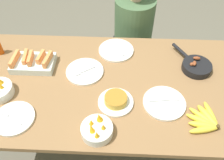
{
  "coord_description": "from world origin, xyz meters",
  "views": [
    {
      "loc": [
        0.05,
        -1.02,
        1.92
      ],
      "look_at": [
        0.0,
        0.0,
        0.79
      ],
      "focal_mm": 38.0,
      "sensor_mm": 36.0,
      "label": 1
    }
  ],
  "objects_px": {
    "banana_bunch": "(205,121)",
    "empty_plate_mid_edge": "(85,71)",
    "melon_tray": "(33,62)",
    "fruit_bowl_mango": "(97,129)",
    "skillet": "(196,66)",
    "empty_plate_far_left": "(14,118)",
    "empty_plate_near_front": "(116,50)",
    "empty_plate_far_right": "(164,103)",
    "frittata_plate_center": "(116,101)",
    "person_figure": "(132,44)"
  },
  "relations": [
    {
      "from": "banana_bunch",
      "to": "empty_plate_mid_edge",
      "type": "height_order",
      "value": "banana_bunch"
    },
    {
      "from": "melon_tray",
      "to": "fruit_bowl_mango",
      "type": "relative_size",
      "value": 1.65
    },
    {
      "from": "skillet",
      "to": "empty_plate_far_left",
      "type": "height_order",
      "value": "skillet"
    },
    {
      "from": "banana_bunch",
      "to": "skillet",
      "type": "height_order",
      "value": "skillet"
    },
    {
      "from": "melon_tray",
      "to": "empty_plate_mid_edge",
      "type": "distance_m",
      "value": 0.37
    },
    {
      "from": "empty_plate_near_front",
      "to": "empty_plate_far_left",
      "type": "relative_size",
      "value": 1.09
    },
    {
      "from": "empty_plate_far_right",
      "to": "empty_plate_mid_edge",
      "type": "xyz_separation_m",
      "value": [
        -0.51,
        0.24,
        -0.0
      ]
    },
    {
      "from": "empty_plate_near_front",
      "to": "empty_plate_far_right",
      "type": "xyz_separation_m",
      "value": [
        0.31,
        -0.47,
        0.0
      ]
    },
    {
      "from": "frittata_plate_center",
      "to": "fruit_bowl_mango",
      "type": "relative_size",
      "value": 1.23
    },
    {
      "from": "empty_plate_far_right",
      "to": "empty_plate_mid_edge",
      "type": "bearing_deg",
      "value": 154.77
    },
    {
      "from": "empty_plate_mid_edge",
      "to": "melon_tray",
      "type": "bearing_deg",
      "value": 172.66
    },
    {
      "from": "skillet",
      "to": "empty_plate_far_right",
      "type": "xyz_separation_m",
      "value": [
        -0.24,
        -0.31,
        -0.02
      ]
    },
    {
      "from": "empty_plate_near_front",
      "to": "fruit_bowl_mango",
      "type": "distance_m",
      "value": 0.69
    },
    {
      "from": "skillet",
      "to": "empty_plate_mid_edge",
      "type": "bearing_deg",
      "value": 64.52
    },
    {
      "from": "banana_bunch",
      "to": "person_figure",
      "type": "distance_m",
      "value": 1.12
    },
    {
      "from": "empty_plate_near_front",
      "to": "empty_plate_mid_edge",
      "type": "height_order",
      "value": "same"
    },
    {
      "from": "melon_tray",
      "to": "person_figure",
      "type": "relative_size",
      "value": 0.24
    },
    {
      "from": "empty_plate_near_front",
      "to": "person_figure",
      "type": "height_order",
      "value": "person_figure"
    },
    {
      "from": "empty_plate_far_left",
      "to": "skillet",
      "type": "bearing_deg",
      "value": 22.27
    },
    {
      "from": "skillet",
      "to": "empty_plate_near_front",
      "type": "xyz_separation_m",
      "value": [
        -0.55,
        0.16,
        -0.02
      ]
    },
    {
      "from": "melon_tray",
      "to": "skillet",
      "type": "xyz_separation_m",
      "value": [
        1.12,
        0.02,
        -0.01
      ]
    },
    {
      "from": "person_figure",
      "to": "fruit_bowl_mango",
      "type": "bearing_deg",
      "value": -101.45
    },
    {
      "from": "melon_tray",
      "to": "empty_plate_far_right",
      "type": "distance_m",
      "value": 0.92
    },
    {
      "from": "melon_tray",
      "to": "empty_plate_near_front",
      "type": "xyz_separation_m",
      "value": [
        0.57,
        0.18,
        -0.03
      ]
    },
    {
      "from": "skillet",
      "to": "empty_plate_near_front",
      "type": "bearing_deg",
      "value": 43.03
    },
    {
      "from": "empty_plate_mid_edge",
      "to": "person_figure",
      "type": "height_order",
      "value": "person_figure"
    },
    {
      "from": "banana_bunch",
      "to": "empty_plate_far_right",
      "type": "xyz_separation_m",
      "value": [
        -0.22,
        0.12,
        -0.01
      ]
    },
    {
      "from": "empty_plate_near_front",
      "to": "banana_bunch",
      "type": "bearing_deg",
      "value": -48.53
    },
    {
      "from": "melon_tray",
      "to": "person_figure",
      "type": "height_order",
      "value": "person_figure"
    },
    {
      "from": "person_figure",
      "to": "empty_plate_mid_edge",
      "type": "bearing_deg",
      "value": -118.27
    },
    {
      "from": "banana_bunch",
      "to": "melon_tray",
      "type": "distance_m",
      "value": 1.17
    },
    {
      "from": "empty_plate_near_front",
      "to": "frittata_plate_center",
      "type": "bearing_deg",
      "value": -88.47
    },
    {
      "from": "fruit_bowl_mango",
      "to": "frittata_plate_center",
      "type": "bearing_deg",
      "value": 65.54
    },
    {
      "from": "empty_plate_far_right",
      "to": "melon_tray",
      "type": "bearing_deg",
      "value": 161.76
    },
    {
      "from": "empty_plate_mid_edge",
      "to": "person_figure",
      "type": "distance_m",
      "value": 0.78
    },
    {
      "from": "banana_bunch",
      "to": "person_figure",
      "type": "xyz_separation_m",
      "value": [
        -0.38,
        1.01,
        -0.28
      ]
    },
    {
      "from": "empty_plate_near_front",
      "to": "person_figure",
      "type": "distance_m",
      "value": 0.52
    },
    {
      "from": "banana_bunch",
      "to": "frittata_plate_center",
      "type": "xyz_separation_m",
      "value": [
        -0.51,
        0.11,
        0.01
      ]
    },
    {
      "from": "empty_plate_far_left",
      "to": "melon_tray",
      "type": "bearing_deg",
      "value": 90.21
    },
    {
      "from": "person_figure",
      "to": "banana_bunch",
      "type": "bearing_deg",
      "value": -69.31
    },
    {
      "from": "melon_tray",
      "to": "frittata_plate_center",
      "type": "bearing_deg",
      "value": -27.05
    },
    {
      "from": "empty_plate_far_right",
      "to": "empty_plate_mid_edge",
      "type": "height_order",
      "value": "same"
    },
    {
      "from": "empty_plate_near_front",
      "to": "empty_plate_far_right",
      "type": "bearing_deg",
      "value": -56.89
    },
    {
      "from": "empty_plate_near_front",
      "to": "fruit_bowl_mango",
      "type": "bearing_deg",
      "value": -96.8
    },
    {
      "from": "skillet",
      "to": "person_figure",
      "type": "height_order",
      "value": "person_figure"
    },
    {
      "from": "melon_tray",
      "to": "fruit_bowl_mango",
      "type": "height_order",
      "value": "fruit_bowl_mango"
    },
    {
      "from": "banana_bunch",
      "to": "empty_plate_near_front",
      "type": "xyz_separation_m",
      "value": [
        -0.52,
        0.59,
        -0.01
      ]
    },
    {
      "from": "empty_plate_far_left",
      "to": "empty_plate_near_front",
      "type": "bearing_deg",
      "value": 47.54
    },
    {
      "from": "skillet",
      "to": "empty_plate_far_left",
      "type": "bearing_deg",
      "value": 81.78
    },
    {
      "from": "empty_plate_far_left",
      "to": "empty_plate_far_right",
      "type": "distance_m",
      "value": 0.89
    }
  ]
}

